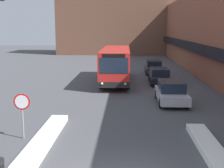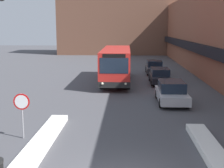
{
  "view_description": "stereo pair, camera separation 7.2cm",
  "coord_description": "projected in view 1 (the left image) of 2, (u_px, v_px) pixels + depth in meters",
  "views": [
    {
      "loc": [
        0.05,
        -9.39,
        5.12
      ],
      "look_at": [
        -0.73,
        8.33,
        1.89
      ],
      "focal_mm": 50.0,
      "sensor_mm": 36.0,
      "label": 1
    },
    {
      "loc": [
        0.12,
        -9.39,
        5.12
      ],
      "look_at": [
        -0.73,
        8.33,
        1.89
      ],
      "focal_mm": 50.0,
      "sensor_mm": 36.0,
      "label": 2
    }
  ],
  "objects": [
    {
      "name": "building_backdrop_far",
      "position": [
        126.0,
        23.0,
        60.7
      ],
      "size": [
        26.0,
        8.0,
        12.07
      ],
      "color": "brown",
      "rests_on": "ground_plane"
    },
    {
      "name": "parked_car_front",
      "position": [
        171.0,
        92.0,
        21.34
      ],
      "size": [
        1.92,
        4.36,
        1.51
      ],
      "color": "#B7B7BC",
      "rests_on": "ground_plane"
    },
    {
      "name": "building_row_right",
      "position": [
        221.0,
        33.0,
        32.5
      ],
      "size": [
        5.5,
        60.0,
        9.05
      ],
      "color": "brown",
      "rests_on": "ground_plane"
    },
    {
      "name": "snow_bank_left",
      "position": [
        33.0,
        154.0,
        12.42
      ],
      "size": [
        0.9,
        10.22,
        0.29
      ],
      "color": "silver",
      "rests_on": "ground_plane"
    },
    {
      "name": "stop_sign",
      "position": [
        22.0,
        106.0,
        14.3
      ],
      "size": [
        0.76,
        0.08,
        2.15
      ],
      "color": "gray",
      "rests_on": "ground_plane"
    },
    {
      "name": "snow_bank_right",
      "position": [
        212.0,
        152.0,
        12.63
      ],
      "size": [
        0.9,
        6.53,
        0.3
      ],
      "color": "silver",
      "rests_on": "ground_plane"
    },
    {
      "name": "parked_car_middle",
      "position": [
        159.0,
        76.0,
        28.91
      ],
      "size": [
        1.84,
        4.67,
        1.4
      ],
      "color": "black",
      "rests_on": "ground_plane"
    },
    {
      "name": "parked_car_back",
      "position": [
        154.0,
        67.0,
        34.83
      ],
      "size": [
        1.82,
        4.21,
        1.49
      ],
      "color": "#38383D",
      "rests_on": "ground_plane"
    },
    {
      "name": "city_bus",
      "position": [
        116.0,
        64.0,
        29.37
      ],
      "size": [
        2.57,
        10.85,
        3.16
      ],
      "color": "red",
      "rests_on": "ground_plane"
    }
  ]
}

